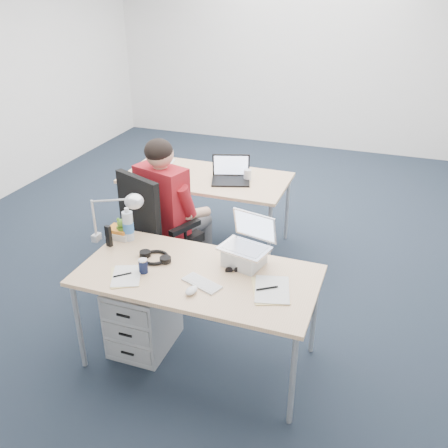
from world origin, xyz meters
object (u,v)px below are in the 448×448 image
object	(u,v)px
desk_far	(206,181)
far_cup	(248,175)
drawer_pedestal_far	(153,211)
water_bottle	(128,224)
cordless_phone	(109,236)
book_stack	(119,233)
bear_figurine	(122,229)
silver_laptop	(245,243)
desk_near	(198,279)
computer_mouse	(191,291)
desk_lamp	(109,216)
headphones	(155,257)
can_koozie	(143,266)
drawer_pedestal_near	(143,314)
wireless_keyboard	(202,283)
dark_laptop	(231,169)
sunglasses	(233,270)
seated_person	(175,212)
office_chair	(163,257)

from	to	relation	value
desk_far	far_cup	bearing A→B (deg)	7.03
drawer_pedestal_far	water_bottle	size ratio (longest dim) A/B	2.11
cordless_phone	book_stack	bearing A→B (deg)	104.82
bear_figurine	silver_laptop	bearing A→B (deg)	-21.75
desk_near	cordless_phone	xyz separation A→B (m)	(-0.75, 0.13, 0.13)
drawer_pedestal_far	water_bottle	xyz separation A→B (m)	(0.53, -1.34, 0.59)
computer_mouse	desk_lamp	size ratio (longest dim) A/B	0.23
headphones	can_koozie	world-z (taller)	can_koozie
far_cup	water_bottle	bearing A→B (deg)	-108.63
drawer_pedestal_near	bear_figurine	distance (m)	0.65
far_cup	drawer_pedestal_far	bearing A→B (deg)	-175.11
wireless_keyboard	can_koozie	distance (m)	0.42
drawer_pedestal_far	dark_laptop	size ratio (longest dim) A/B	1.54
desk_far	computer_mouse	xyz separation A→B (m)	(0.64, -1.87, 0.06)
headphones	sunglasses	distance (m)	0.57
drawer_pedestal_far	can_koozie	world-z (taller)	can_koozie
desk_near	book_stack	world-z (taller)	book_stack
water_bottle	far_cup	size ratio (longest dim) A/B	2.49
far_cup	sunglasses	bearing A→B (deg)	-75.91
desk_far	far_cup	size ratio (longest dim) A/B	15.27
desk_near	cordless_phone	bearing A→B (deg)	170.29
bear_figurine	water_bottle	bearing A→B (deg)	-10.96
seated_person	headphones	size ratio (longest dim) A/B	5.39
desk_near	desk_far	world-z (taller)	same
bear_figurine	dark_laptop	world-z (taller)	dark_laptop
headphones	can_koozie	size ratio (longest dim) A/B	2.53
computer_mouse	book_stack	xyz separation A→B (m)	(-0.80, 0.49, 0.02)
office_chair	drawer_pedestal_far	size ratio (longest dim) A/B	2.05
dark_laptop	sunglasses	bearing A→B (deg)	-88.08
drawer_pedestal_far	headphones	distance (m)	1.82
book_stack	sunglasses	world-z (taller)	book_stack
water_bottle	sunglasses	world-z (taller)	water_bottle
drawer_pedestal_near	water_bottle	distance (m)	0.68
cordless_phone	far_cup	size ratio (longest dim) A/B	1.56
desk_far	drawer_pedestal_far	size ratio (longest dim) A/B	2.91
drawer_pedestal_far	cordless_phone	distance (m)	1.64
desk_far	seated_person	world-z (taller)	seated_person
water_bottle	sunglasses	xyz separation A→B (m)	(0.88, -0.16, -0.12)
computer_mouse	cordless_phone	xyz separation A→B (m)	(-0.80, 0.35, 0.06)
wireless_keyboard	dark_laptop	distance (m)	1.74
dark_laptop	wireless_keyboard	bearing A→B (deg)	-94.93
drawer_pedestal_near	headphones	size ratio (longest dim) A/B	2.18
water_bottle	sunglasses	distance (m)	0.91
book_stack	sunglasses	size ratio (longest dim) A/B	1.54
seated_person	wireless_keyboard	bearing A→B (deg)	-40.41
headphones	bear_figurine	world-z (taller)	bear_figurine
desk_near	dark_laptop	size ratio (longest dim) A/B	4.47
desk_lamp	far_cup	world-z (taller)	desk_lamp
computer_mouse	headphones	xyz separation A→B (m)	(-0.40, 0.29, 0.00)
headphones	book_stack	xyz separation A→B (m)	(-0.40, 0.20, 0.02)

